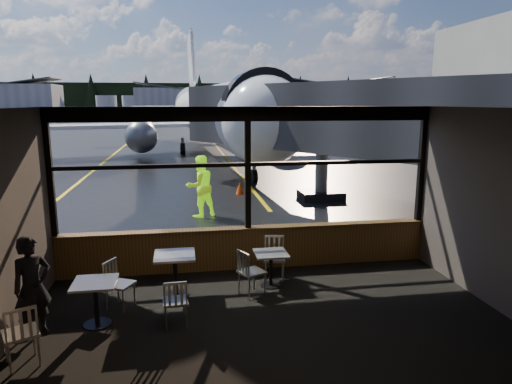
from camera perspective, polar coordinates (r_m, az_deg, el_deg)
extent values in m
plane|color=black|center=(129.48, -8.88, 9.51)|extent=(520.00, 520.00, 0.00)
cube|color=black|center=(7.49, 2.52, -17.42)|extent=(8.00, 6.00, 0.01)
cube|color=#38332D|center=(6.57, 2.78, 10.36)|extent=(8.00, 6.00, 0.04)
cube|color=#453D37|center=(4.13, 11.64, -15.62)|extent=(8.00, 0.04, 3.50)
cube|color=brown|center=(10.03, -1.01, -7.06)|extent=(8.00, 0.28, 0.90)
cube|color=black|center=(9.53, -1.07, 9.74)|extent=(8.00, 0.18, 0.30)
cube|color=black|center=(9.87, -24.39, 2.08)|extent=(0.12, 0.12, 2.60)
cube|color=black|center=(9.63, -1.04, 2.88)|extent=(0.12, 0.12, 2.60)
cube|color=black|center=(10.92, 19.97, 3.20)|extent=(0.12, 0.12, 2.60)
cube|color=black|center=(9.61, -1.04, 3.47)|extent=(8.00, 0.10, 0.08)
imported|color=black|center=(7.93, -26.18, -10.62)|extent=(0.70, 0.67, 1.61)
imported|color=#BFF219|center=(14.48, -6.99, 0.72)|extent=(1.18, 1.09, 1.95)
cone|color=orange|center=(18.06, -2.01, 0.51)|extent=(0.35, 0.35, 0.48)
cylinder|color=silver|center=(193.55, -18.19, 10.51)|extent=(8.00, 8.00, 6.00)
cylinder|color=silver|center=(192.33, -15.20, 10.67)|extent=(8.00, 8.00, 6.00)
cylinder|color=silver|center=(191.62, -12.17, 10.81)|extent=(8.00, 8.00, 6.00)
cube|color=black|center=(219.44, -9.20, 11.72)|extent=(360.00, 3.00, 12.00)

